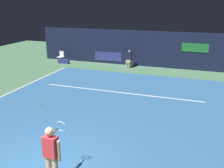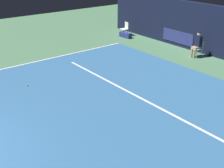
{
  "view_description": "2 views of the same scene",
  "coord_description": "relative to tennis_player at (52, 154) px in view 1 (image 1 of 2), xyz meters",
  "views": [
    {
      "loc": [
        4.01,
        -5.37,
        4.65
      ],
      "look_at": [
        0.08,
        5.76,
        0.94
      ],
      "focal_mm": 42.1,
      "sensor_mm": 36.0,
      "label": 1
    },
    {
      "loc": [
        7.91,
        0.26,
        5.06
      ],
      "look_at": [
        0.23,
        6.24,
        0.71
      ],
      "focal_mm": 47.59,
      "sensor_mm": 36.0,
      "label": 2
    }
  ],
  "objects": [
    {
      "name": "courtside_chair_near",
      "position": [
        -7.33,
        13.11,
        -0.49
      ],
      "size": [
        0.5,
        0.48,
        0.88
      ],
      "color": "white",
      "rests_on": "ground"
    },
    {
      "name": "equipment_bag",
      "position": [
        -6.96,
        12.85,
        -0.83
      ],
      "size": [
        0.87,
        0.4,
        0.32
      ],
      "primitive_type": "cube",
      "rotation": [
        0.0,
        0.0,
        0.1
      ],
      "color": "navy",
      "rests_on": "ground"
    },
    {
      "name": "line_service",
      "position": [
        -0.64,
        7.66,
        -0.97
      ],
      "size": [
        8.68,
        0.1,
        0.01
      ],
      "primitive_type": "cube",
      "color": "white",
      "rests_on": "court_surface"
    },
    {
      "name": "tennis_player",
      "position": [
        0.0,
        0.0,
        0.0
      ],
      "size": [
        0.58,
        0.94,
        1.73
      ],
      "color": "#DBAD89",
      "rests_on": "ground"
    },
    {
      "name": "line_sideline_right",
      "position": [
        -6.16,
        5.52,
        -0.97
      ],
      "size": [
        0.1,
        12.22,
        0.01
      ],
      "primitive_type": "cube",
      "color": "white",
      "rests_on": "court_surface"
    },
    {
      "name": "line_judge_on_chair",
      "position": [
        -1.73,
        13.27,
        -0.3
      ],
      "size": [
        0.47,
        0.56,
        1.32
      ],
      "color": "white",
      "rests_on": "ground"
    },
    {
      "name": "tennis_ball",
      "position": [
        -3.63,
        4.73,
        -0.94
      ],
      "size": [
        0.07,
        0.07,
        0.07
      ],
      "primitive_type": "sphere",
      "color": "#CCE033",
      "rests_on": "court_surface"
    },
    {
      "name": "back_wall",
      "position": [
        -0.65,
        14.14,
        0.31
      ],
      "size": [
        17.12,
        0.33,
        2.6
      ],
      "color": "#141933",
      "rests_on": "ground"
    },
    {
      "name": "court_surface",
      "position": [
        -0.64,
        5.52,
        -0.98
      ],
      "size": [
        11.13,
        12.22,
        0.01
      ],
      "primitive_type": "cube",
      "color": "#336699",
      "rests_on": "ground"
    },
    {
      "name": "ground_plane",
      "position": [
        -0.64,
        5.52,
        -0.99
      ],
      "size": [
        33.9,
        33.9,
        0.0
      ],
      "primitive_type": "plane",
      "color": "#4C7A56"
    }
  ]
}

